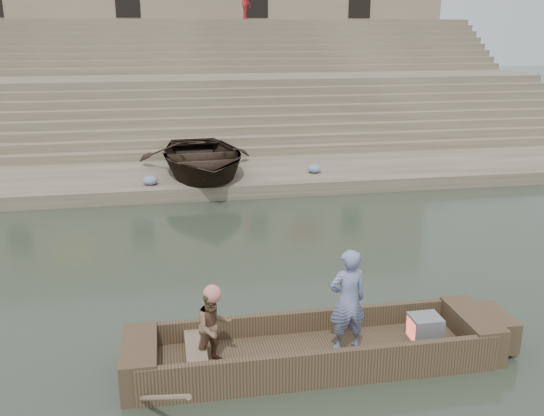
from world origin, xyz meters
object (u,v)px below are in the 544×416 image
object	(u,v)px
standing_man	(347,300)
television	(424,328)
rowing_man	(213,327)
beached_rowboat	(201,157)
pedestrian	(246,0)
main_rowboat	(314,357)

from	to	relation	value
standing_man	television	bearing A→B (deg)	174.33
rowing_man	television	size ratio (longest dim) A/B	2.49
beached_rowboat	television	bearing A→B (deg)	-79.24
television	beached_rowboat	bearing A→B (deg)	104.08
rowing_man	television	xyz separation A→B (m)	(3.25, 0.07, -0.37)
television	pedestrian	bearing A→B (deg)	88.19
main_rowboat	standing_man	distance (m)	1.03
main_rowboat	standing_man	xyz separation A→B (m)	(0.48, -0.03, 0.91)
television	main_rowboat	bearing A→B (deg)	180.00
standing_man	television	xyz separation A→B (m)	(1.26, 0.03, -0.60)
rowing_man	pedestrian	size ratio (longest dim) A/B	0.60
main_rowboat	television	distance (m)	1.77
television	pedestrian	world-z (taller)	pedestrian
main_rowboat	beached_rowboat	distance (m)	10.77
main_rowboat	standing_man	size ratio (longest dim) A/B	3.14
standing_man	television	distance (m)	1.40
main_rowboat	rowing_man	distance (m)	1.65
main_rowboat	beached_rowboat	bearing A→B (deg)	95.01
rowing_man	beached_rowboat	world-z (taller)	beached_rowboat
main_rowboat	television	xyz separation A→B (m)	(1.75, -0.00, 0.31)
rowing_man	standing_man	bearing A→B (deg)	-21.00
pedestrian	standing_man	bearing A→B (deg)	-161.76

